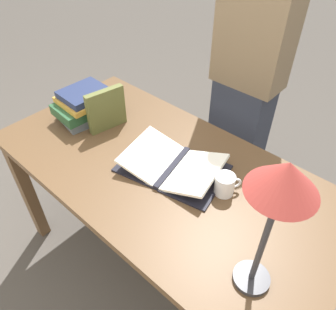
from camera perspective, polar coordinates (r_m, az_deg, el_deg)
The scene contains 8 objects.
ground_plane at distance 2.00m, azimuth -0.62°, elevation -18.39°, with size 12.00×12.00×0.00m, color #47423D.
reading_desk at distance 1.45m, azimuth -0.81°, elevation -4.97°, with size 1.54×0.78×0.77m.
open_book at distance 1.37m, azimuth 0.76°, elevation -1.85°, with size 0.48×0.37×0.07m.
book_stack_tall at distance 1.69m, azimuth -14.06°, elevation 8.53°, with size 0.23×0.31×0.15m.
book_standing_upright at distance 1.58m, azimuth -10.70°, elevation 7.77°, with size 0.07×0.19×0.20m.
reading_lamp at distance 0.79m, azimuth 19.09°, elevation -5.78°, with size 0.17×0.17×0.49m.
coffee_mug at distance 1.28m, azimuth 9.91°, elevation -5.08°, with size 0.08×0.10×0.09m.
person_reader at distance 1.82m, azimuth 13.70°, elevation 13.02°, with size 0.36×0.22×1.80m.
Camera 1 is at (-0.68, 0.73, 1.73)m, focal length 35.00 mm.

